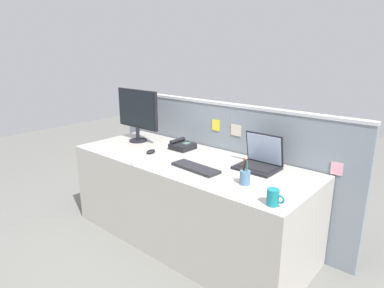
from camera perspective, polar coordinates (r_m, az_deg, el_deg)
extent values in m
plane|color=slate|center=(3.09, -0.63, -15.70)|extent=(10.00, 10.00, 0.00)
cube|color=#ADA89E|center=(2.91, -0.65, -9.50)|extent=(2.11, 0.81, 0.74)
cube|color=gray|center=(3.16, 4.73, -3.56)|extent=(2.55, 0.06, 1.14)
cube|color=#B7BAC1|center=(3.01, 4.98, 6.90)|extent=(2.55, 0.07, 0.02)
cube|color=#66ADD1|center=(3.79, -9.12, 4.45)|extent=(0.10, 0.01, 0.10)
cube|color=pink|center=(2.61, 23.45, -3.89)|extent=(0.08, 0.01, 0.09)
cube|color=yellow|center=(3.04, 4.07, 3.23)|extent=(0.08, 0.01, 0.10)
cube|color=beige|center=(2.92, 7.52, 2.32)|extent=(0.10, 0.01, 0.09)
cylinder|color=black|center=(3.35, -9.18, 0.61)|extent=(0.17, 0.17, 0.02)
cylinder|color=black|center=(3.33, -9.24, 1.88)|extent=(0.04, 0.04, 0.14)
cube|color=black|center=(3.28, -9.27, 5.94)|extent=(0.53, 0.03, 0.37)
cube|color=black|center=(3.27, -9.48, 5.90)|extent=(0.50, 0.01, 0.34)
cube|color=black|center=(2.59, 10.98, -4.03)|extent=(0.31, 0.25, 0.02)
cube|color=black|center=(2.60, 11.11, -3.74)|extent=(0.27, 0.18, 0.00)
cube|color=black|center=(2.64, 12.24, -0.75)|extent=(0.31, 0.06, 0.25)
cube|color=#9EB2D1|center=(2.63, 12.15, -0.82)|extent=(0.29, 0.05, 0.23)
cube|color=black|center=(3.04, -1.61, -0.39)|extent=(0.18, 0.19, 0.05)
cube|color=#4C6B5B|center=(3.04, -0.98, 0.13)|extent=(0.06, 0.07, 0.01)
cylinder|color=black|center=(3.07, -2.50, 0.61)|extent=(0.04, 0.17, 0.04)
cube|color=#232328|center=(2.54, 0.60, -4.08)|extent=(0.41, 0.17, 0.02)
ellipsoid|color=black|center=(2.95, -7.01, -1.27)|extent=(0.08, 0.11, 0.03)
cylinder|color=#4C7093|center=(2.29, 9.02, -5.65)|extent=(0.07, 0.07, 0.10)
cylinder|color=red|center=(2.28, 8.74, -4.06)|extent=(0.02, 0.01, 0.15)
cylinder|color=black|center=(2.27, 8.89, -4.36)|extent=(0.02, 0.01, 0.13)
cylinder|color=#238438|center=(2.26, 9.35, -4.40)|extent=(0.01, 0.02, 0.14)
cylinder|color=blue|center=(2.28, 9.32, -4.33)|extent=(0.02, 0.03, 0.13)
cube|color=#B7BAC1|center=(2.71, -8.98, -3.17)|extent=(0.10, 0.14, 0.01)
cylinder|color=#197A84|center=(2.03, 13.61, -8.80)|extent=(0.07, 0.07, 0.10)
torus|color=#197A84|center=(2.01, 14.84, -9.14)|extent=(0.05, 0.01, 0.05)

